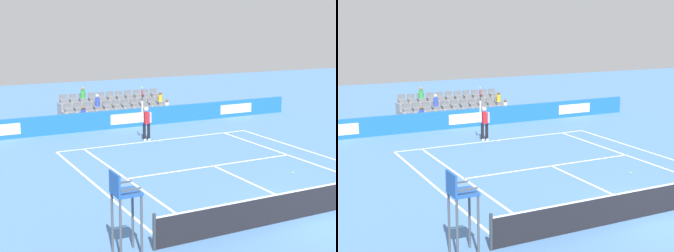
# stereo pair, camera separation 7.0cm
# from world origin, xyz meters

# --- Properties ---
(ground_plane) EXTENTS (80.00, 80.00, 0.00)m
(ground_plane) POSITION_xyz_m (0.00, 0.00, 0.00)
(ground_plane) COLOR #4C7AB2
(line_baseline) EXTENTS (10.97, 0.10, 0.01)m
(line_baseline) POSITION_xyz_m (0.00, -11.89, 0.00)
(line_baseline) COLOR white
(line_baseline) RESTS_ON ground
(line_service) EXTENTS (8.23, 0.10, 0.01)m
(line_service) POSITION_xyz_m (0.00, -6.40, 0.00)
(line_service) COLOR white
(line_service) RESTS_ON ground
(line_centre_service) EXTENTS (0.10, 6.40, 0.01)m
(line_centre_service) POSITION_xyz_m (0.00, -3.20, 0.00)
(line_centre_service) COLOR white
(line_centre_service) RESTS_ON ground
(line_singles_sideline_left) EXTENTS (0.10, 11.89, 0.01)m
(line_singles_sideline_left) POSITION_xyz_m (4.12, -5.95, 0.00)
(line_singles_sideline_left) COLOR white
(line_singles_sideline_left) RESTS_ON ground
(line_singles_sideline_right) EXTENTS (0.10, 11.89, 0.01)m
(line_singles_sideline_right) POSITION_xyz_m (-4.12, -5.95, 0.00)
(line_singles_sideline_right) COLOR white
(line_singles_sideline_right) RESTS_ON ground
(line_doubles_sideline_left) EXTENTS (0.10, 11.89, 0.01)m
(line_doubles_sideline_left) POSITION_xyz_m (5.49, -5.95, 0.00)
(line_doubles_sideline_left) COLOR white
(line_doubles_sideline_left) RESTS_ON ground
(line_doubles_sideline_right) EXTENTS (0.10, 11.89, 0.01)m
(line_doubles_sideline_right) POSITION_xyz_m (-5.49, -5.95, 0.00)
(line_doubles_sideline_right) COLOR white
(line_doubles_sideline_right) RESTS_ON ground
(line_centre_mark) EXTENTS (0.10, 0.20, 0.01)m
(line_centre_mark) POSITION_xyz_m (0.00, -11.79, 0.00)
(line_centre_mark) COLOR white
(line_centre_mark) RESTS_ON ground
(sponsor_barrier) EXTENTS (22.83, 0.22, 1.08)m
(sponsor_barrier) POSITION_xyz_m (-0.00, -15.86, 0.54)
(sponsor_barrier) COLOR #1E66AD
(sponsor_barrier) RESTS_ON ground
(tennis_net) EXTENTS (11.97, 0.10, 1.07)m
(tennis_net) POSITION_xyz_m (0.00, 0.00, 0.49)
(tennis_net) COLOR #33383D
(tennis_net) RESTS_ON ground
(tennis_player) EXTENTS (0.51, 0.39, 2.85)m
(tennis_player) POSITION_xyz_m (0.53, -12.27, 0.99)
(tennis_player) COLOR black
(tennis_player) RESTS_ON ground
(umpire_chair) EXTENTS (0.70, 0.70, 2.34)m
(umpire_chair) POSITION_xyz_m (6.76, -0.13, 1.52)
(umpire_chair) COLOR #474C54
(umpire_chair) RESTS_ON ground
(stadium_stand) EXTENTS (6.82, 2.85, 2.17)m
(stadium_stand) POSITION_xyz_m (-0.00, -18.18, 0.54)
(stadium_stand) COLOR gray
(stadium_stand) RESTS_ON ground
(loose_tennis_ball) EXTENTS (0.07, 0.07, 0.07)m
(loose_tennis_ball) POSITION_xyz_m (-2.33, -3.95, 0.03)
(loose_tennis_ball) COLOR #D1E533
(loose_tennis_ball) RESTS_ON ground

